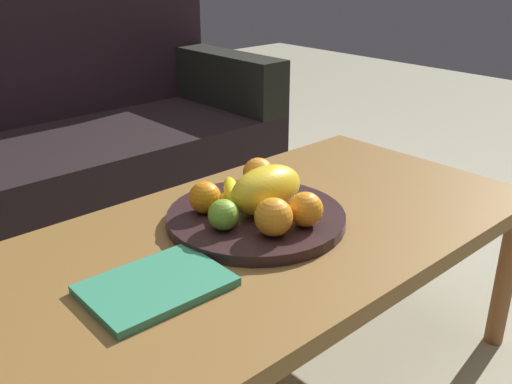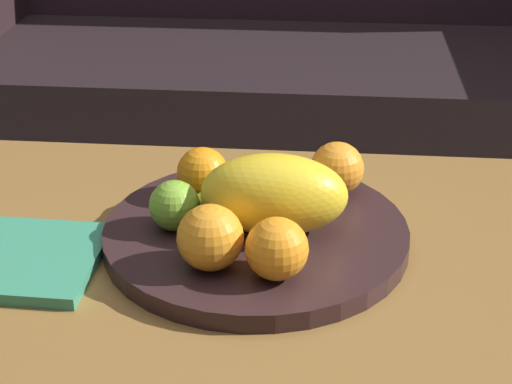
# 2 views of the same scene
# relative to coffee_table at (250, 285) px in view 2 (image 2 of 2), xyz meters

# --- Properties ---
(coffee_table) EXTENTS (1.30, 0.66, 0.45)m
(coffee_table) POSITION_rel_coffee_table_xyz_m (0.00, 0.00, 0.00)
(coffee_table) COLOR brown
(coffee_table) RESTS_ON ground_plane
(couch) EXTENTS (1.70, 0.70, 0.90)m
(couch) POSITION_rel_coffee_table_xyz_m (-0.03, 1.13, -0.10)
(couch) COLOR black
(couch) RESTS_ON ground_plane
(fruit_bowl) EXTENTS (0.40, 0.40, 0.03)m
(fruit_bowl) POSITION_rel_coffee_table_xyz_m (0.01, 0.04, 0.06)
(fruit_bowl) COLOR #2F1C1D
(fruit_bowl) RESTS_ON coffee_table
(melon_large_front) EXTENTS (0.19, 0.11, 0.10)m
(melon_large_front) POSITION_rel_coffee_table_xyz_m (0.03, 0.03, 0.12)
(melon_large_front) COLOR yellow
(melon_large_front) RESTS_ON fruit_bowl
(orange_front) EXTENTS (0.07, 0.07, 0.07)m
(orange_front) POSITION_rel_coffee_table_xyz_m (-0.08, 0.11, 0.10)
(orange_front) COLOR orange
(orange_front) RESTS_ON fruit_bowl
(orange_left) EXTENTS (0.07, 0.07, 0.07)m
(orange_left) POSITION_rel_coffee_table_xyz_m (0.11, 0.14, 0.11)
(orange_left) COLOR orange
(orange_left) RESTS_ON fruit_bowl
(orange_right) EXTENTS (0.08, 0.08, 0.08)m
(orange_right) POSITION_rel_coffee_table_xyz_m (-0.04, -0.07, 0.11)
(orange_right) COLOR orange
(orange_right) RESTS_ON fruit_bowl
(orange_back) EXTENTS (0.07, 0.07, 0.07)m
(orange_back) POSITION_rel_coffee_table_xyz_m (0.04, -0.08, 0.11)
(orange_back) COLOR orange
(orange_back) RESTS_ON fruit_bowl
(apple_front) EXTENTS (0.07, 0.07, 0.07)m
(apple_front) POSITION_rel_coffee_table_xyz_m (-0.10, 0.02, 0.10)
(apple_front) COLOR #75AC2F
(apple_front) RESTS_ON fruit_bowl
(banana_bunch) EXTENTS (0.16, 0.14, 0.06)m
(banana_bunch) POSITION_rel_coffee_table_xyz_m (-0.02, 0.09, 0.09)
(banana_bunch) COLOR yellow
(banana_bunch) RESTS_ON fruit_bowl
(magazine) EXTENTS (0.25, 0.19, 0.02)m
(magazine) POSITION_rel_coffee_table_xyz_m (-0.31, -0.04, 0.05)
(magazine) COLOR #388D69
(magazine) RESTS_ON coffee_table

